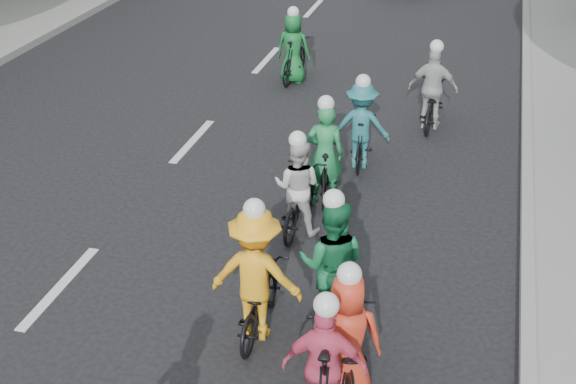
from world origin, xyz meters
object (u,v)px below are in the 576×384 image
at_px(cyclist_2, 257,284).
at_px(cyclist_5, 325,164).
at_px(cyclist_1, 332,273).
at_px(cyclist_9, 294,54).
at_px(cyclist_7, 361,131).
at_px(cyclist_8, 433,97).
at_px(cyclist_4, 347,349).
at_px(cyclist_3, 326,373).
at_px(cyclist_6, 298,195).

relative_size(cyclist_2, cyclist_5, 1.04).
height_order(cyclist_1, cyclist_9, cyclist_1).
bearing_deg(cyclist_7, cyclist_8, -120.62).
bearing_deg(cyclist_1, cyclist_4, 106.07).
bearing_deg(cyclist_7, cyclist_9, -65.37).
xyz_separation_m(cyclist_3, cyclist_6, (-1.26, 3.87, -0.05)).
bearing_deg(cyclist_3, cyclist_2, -55.41).
xyz_separation_m(cyclist_3, cyclist_5, (-1.08, 4.90, -0.00)).
height_order(cyclist_2, cyclist_3, cyclist_2).
bearing_deg(cyclist_2, cyclist_8, -102.25).
xyz_separation_m(cyclist_1, cyclist_5, (-0.78, 3.19, -0.09)).
bearing_deg(cyclist_9, cyclist_5, 112.45).
xyz_separation_m(cyclist_5, cyclist_9, (-1.89, 5.35, 0.01)).
bearing_deg(cyclist_5, cyclist_6, 70.71).
xyz_separation_m(cyclist_6, cyclist_7, (0.52, 2.42, 0.09)).
relative_size(cyclist_7, cyclist_8, 0.96).
relative_size(cyclist_1, cyclist_5, 1.04).
relative_size(cyclist_7, cyclist_9, 0.99).
height_order(cyclist_2, cyclist_9, cyclist_2).
distance_m(cyclist_2, cyclist_7, 5.04).
relative_size(cyclist_1, cyclist_4, 1.05).
bearing_deg(cyclist_6, cyclist_1, 114.77).
distance_m(cyclist_2, cyclist_6, 2.62).
bearing_deg(cyclist_2, cyclist_1, -152.33).
bearing_deg(cyclist_1, cyclist_8, -97.81).
relative_size(cyclist_1, cyclist_3, 1.00).
distance_m(cyclist_5, cyclist_7, 1.43).
height_order(cyclist_3, cyclist_9, cyclist_9).
bearing_deg(cyclist_8, cyclist_4, 91.27).
bearing_deg(cyclist_2, cyclist_4, 146.69).
xyz_separation_m(cyclist_2, cyclist_8, (1.39, 7.12, -0.10)).
relative_size(cyclist_4, cyclist_9, 1.04).
relative_size(cyclist_5, cyclist_8, 1.02).
bearing_deg(cyclist_5, cyclist_3, 93.24).
xyz_separation_m(cyclist_2, cyclist_4, (1.25, -0.79, -0.11)).
xyz_separation_m(cyclist_8, cyclist_9, (-3.23, 1.87, 0.03)).
xyz_separation_m(cyclist_1, cyclist_9, (-2.67, 8.54, -0.08)).
distance_m(cyclist_2, cyclist_4, 1.48).
height_order(cyclist_1, cyclist_3, cyclist_1).
bearing_deg(cyclist_6, cyclist_5, -99.54).
relative_size(cyclist_3, cyclist_7, 1.11).
distance_m(cyclist_8, cyclist_9, 3.74).
relative_size(cyclist_2, cyclist_9, 1.10).
distance_m(cyclist_1, cyclist_7, 4.60).
bearing_deg(cyclist_4, cyclist_7, -91.56).
bearing_deg(cyclist_4, cyclist_6, -77.83).
bearing_deg(cyclist_3, cyclist_4, -112.54).
height_order(cyclist_8, cyclist_9, cyclist_8).
xyz_separation_m(cyclist_4, cyclist_5, (-1.21, 4.43, 0.03)).
relative_size(cyclist_2, cyclist_3, 1.00).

